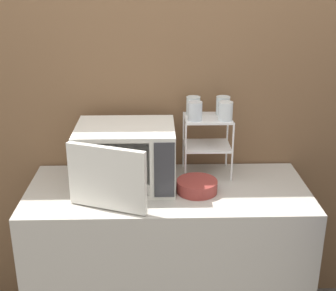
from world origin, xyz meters
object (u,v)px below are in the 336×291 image
object	(u,v)px
glass_back_left	(193,106)
bowl	(197,186)
dish_rack	(207,134)
glass_front_left	(195,111)
microwave	(125,157)
glass_front_right	(226,111)
glass_back_right	(223,106)

from	to	relation	value
glass_back_left	bowl	distance (m)	0.44
dish_rack	glass_front_left	distance (m)	0.17
microwave	glass_front_right	xyz separation A→B (m)	(0.52, 0.09, 0.22)
glass_back_left	glass_front_left	bearing A→B (deg)	-88.99
glass_back_left	bowl	bearing A→B (deg)	-89.04
glass_back_right	glass_back_left	xyz separation A→B (m)	(-0.16, 0.00, 0.00)
glass_front_right	bowl	bearing A→B (deg)	-132.48
microwave	dish_rack	world-z (taller)	dish_rack
glass_back_right	glass_front_right	size ratio (longest dim) A/B	1.00
microwave	glass_front_right	size ratio (longest dim) A/B	5.54
dish_rack	glass_front_right	bearing A→B (deg)	-33.50
glass_front_left	glass_front_right	distance (m)	0.16
glass_back_right	bowl	xyz separation A→B (m)	(-0.16, -0.27, -0.35)
microwave	glass_front_left	world-z (taller)	glass_front_left
glass_back_left	glass_front_right	bearing A→B (deg)	-33.53
bowl	dish_rack	bearing A→B (deg)	72.33
glass_front_right	glass_back_right	bearing A→B (deg)	89.43
dish_rack	glass_back_right	xyz separation A→B (m)	(0.08, 0.05, 0.14)
bowl	microwave	bearing A→B (deg)	167.25
dish_rack	glass_back_right	bearing A→B (deg)	30.29
glass_front_right	glass_back_left	size ratio (longest dim) A/B	1.00
glass_back_right	glass_back_left	bearing A→B (deg)	179.60
dish_rack	bowl	distance (m)	0.31
dish_rack	glass_back_right	size ratio (longest dim) A/B	3.34
glass_front_right	glass_back_left	bearing A→B (deg)	146.47
microwave	dish_rack	xyz separation A→B (m)	(0.44, 0.14, 0.07)
glass_back_right	bowl	world-z (taller)	glass_back_right
microwave	dish_rack	size ratio (longest dim) A/B	1.66
glass_front_left	glass_back_left	xyz separation A→B (m)	(-0.00, 0.10, 0.00)
glass_front_left	glass_back_right	bearing A→B (deg)	31.96
glass_back_left	microwave	bearing A→B (deg)	-152.11
glass_front_left	glass_back_left	distance (m)	0.10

